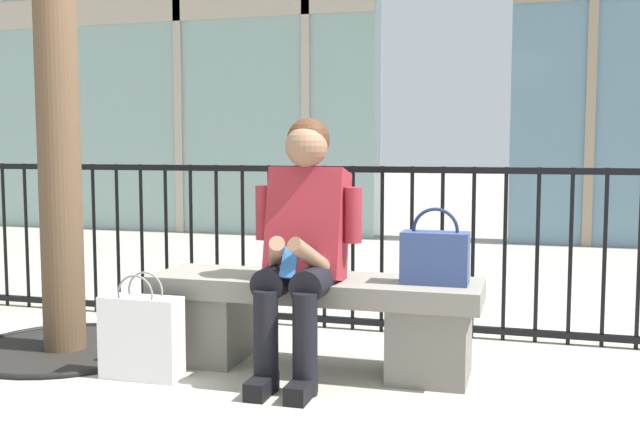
{
  "coord_description": "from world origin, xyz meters",
  "views": [
    {
      "loc": [
        0.99,
        -3.36,
        1.08
      ],
      "look_at": [
        0.0,
        0.1,
        0.75
      ],
      "focal_mm": 41.34,
      "sensor_mm": 36.0,
      "label": 1
    }
  ],
  "objects_px": {
    "handbag_on_bench": "(435,256)",
    "shopping_bag": "(141,336)",
    "seated_person_with_phone": "(302,239)",
    "stone_bench": "(314,314)"
  },
  "relations": [
    {
      "from": "seated_person_with_phone",
      "to": "handbag_on_bench",
      "type": "relative_size",
      "value": 3.44
    },
    {
      "from": "handbag_on_bench",
      "to": "shopping_bag",
      "type": "xyz_separation_m",
      "value": [
        -1.31,
        -0.36,
        -0.38
      ]
    },
    {
      "from": "handbag_on_bench",
      "to": "shopping_bag",
      "type": "distance_m",
      "value": 1.41
    },
    {
      "from": "shopping_bag",
      "to": "stone_bench",
      "type": "bearing_deg",
      "value": 26.87
    },
    {
      "from": "stone_bench",
      "to": "shopping_bag",
      "type": "xyz_separation_m",
      "value": [
        -0.73,
        -0.37,
        -0.07
      ]
    },
    {
      "from": "shopping_bag",
      "to": "seated_person_with_phone",
      "type": "bearing_deg",
      "value": 18.77
    },
    {
      "from": "stone_bench",
      "to": "seated_person_with_phone",
      "type": "distance_m",
      "value": 0.4
    },
    {
      "from": "seated_person_with_phone",
      "to": "shopping_bag",
      "type": "relative_size",
      "value": 2.44
    },
    {
      "from": "stone_bench",
      "to": "handbag_on_bench",
      "type": "xyz_separation_m",
      "value": [
        0.58,
        -0.01,
        0.31
      ]
    },
    {
      "from": "handbag_on_bench",
      "to": "seated_person_with_phone",
      "type": "bearing_deg",
      "value": -168.82
    }
  ]
}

